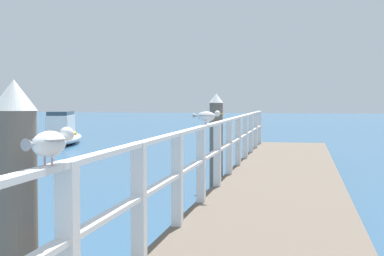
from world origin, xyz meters
name	(u,v)px	position (x,y,z in m)	size (l,w,h in m)	color
pier_deck	(278,200)	(0.00, 10.15, 0.21)	(2.22, 20.31, 0.43)	brown
pier_railing	(217,147)	(-1.03, 10.15, 1.09)	(0.12, 18.83, 1.09)	white
dock_piling_near	(16,235)	(-1.41, 3.97, 1.02)	(0.29, 0.29, 2.03)	#6B6056
dock_piling_far	(216,141)	(-1.41, 12.50, 1.02)	(0.29, 0.29, 2.03)	#6B6056
seagull_foreground	(50,142)	(-1.03, 3.68, 1.65)	(0.21, 0.48, 0.21)	white
seagull_background	(207,116)	(-1.02, 9.04, 1.65)	(0.48, 0.22, 0.21)	white
boat_1	(62,134)	(-9.56, 23.00, 0.46)	(2.46, 5.04, 1.40)	white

